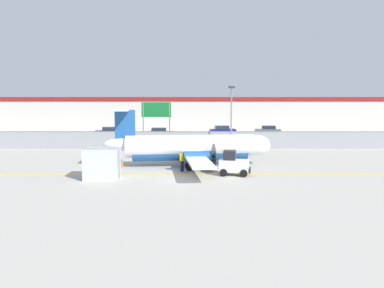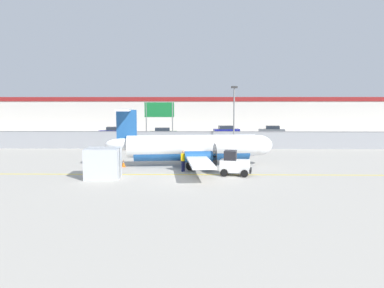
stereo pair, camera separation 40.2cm
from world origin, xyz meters
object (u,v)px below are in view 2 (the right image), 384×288
(cargo_container, at_px, (103,163))
(parked_car_2, at_px, (226,130))
(ground_crew_worker, at_px, (183,160))
(baggage_tug, at_px, (234,164))
(highway_sign, at_px, (159,114))
(parked_car_1, at_px, (163,133))
(parked_car_3, at_px, (272,131))
(apron_light_pole, at_px, (234,113))
(traffic_cone_near_left, at_px, (123,163))
(traffic_cone_near_right, at_px, (189,160))
(parked_car_0, at_px, (113,132))
(commuter_airplane, at_px, (195,148))

(cargo_container, relative_size, parked_car_2, 0.57)
(ground_crew_worker, xyz_separation_m, cargo_container, (-5.68, -2.82, 0.15))
(baggage_tug, xyz_separation_m, highway_sign, (-7.46, 17.78, 3.28))
(parked_car_1, bearing_deg, cargo_container, -97.62)
(ground_crew_worker, distance_m, cargo_container, 6.34)
(parked_car_3, relative_size, apron_light_pole, 0.60)
(ground_crew_worker, relative_size, traffic_cone_near_left, 2.66)
(cargo_container, xyz_separation_m, traffic_cone_near_right, (6.08, 6.61, -0.79))
(highway_sign, bearing_deg, parked_car_1, 93.06)
(parked_car_0, bearing_deg, highway_sign, 120.85)
(parked_car_2, distance_m, apron_light_pole, 20.33)
(apron_light_pole, bearing_deg, cargo_container, -125.69)
(cargo_container, distance_m, parked_car_3, 39.83)
(traffic_cone_near_right, relative_size, parked_car_3, 0.15)
(parked_car_2, xyz_separation_m, highway_sign, (-9.38, -16.12, 3.24))
(parked_car_0, bearing_deg, ground_crew_worker, 109.60)
(traffic_cone_near_left, xyz_separation_m, parked_car_1, (1.06, 25.07, 0.58))
(parked_car_0, xyz_separation_m, parked_car_2, (17.97, 3.39, 0.00))
(parked_car_0, relative_size, parked_car_1, 0.99)
(parked_car_3, bearing_deg, parked_car_1, 23.70)
(baggage_tug, relative_size, parked_car_3, 0.57)
(traffic_cone_near_left, xyz_separation_m, traffic_cone_near_right, (5.58, 1.75, 0.00))
(baggage_tug, relative_size, highway_sign, 0.45)
(parked_car_0, height_order, apron_light_pole, apron_light_pole)
(parked_car_2, bearing_deg, traffic_cone_near_left, -117.10)
(parked_car_1, bearing_deg, traffic_cone_near_left, -97.07)
(traffic_cone_near_left, distance_m, parked_car_3, 35.39)
(commuter_airplane, height_order, traffic_cone_near_left, commuter_airplane)
(traffic_cone_near_left, height_order, parked_car_0, parked_car_0)
(parked_car_0, distance_m, apron_light_pole, 24.24)
(cargo_container, relative_size, parked_car_1, 0.57)
(traffic_cone_near_left, relative_size, parked_car_2, 0.15)
(parked_car_2, relative_size, apron_light_pole, 0.60)
(baggage_tug, xyz_separation_m, parked_car_3, (9.40, 33.78, 0.04))
(baggage_tug, bearing_deg, parked_car_3, 85.29)
(cargo_container, xyz_separation_m, parked_car_0, (-6.45, 31.74, -0.21))
(parked_car_0, bearing_deg, traffic_cone_near_right, 113.34)
(traffic_cone_near_right, relative_size, highway_sign, 0.12)
(traffic_cone_near_left, height_order, apron_light_pole, apron_light_pole)
(parked_car_1, distance_m, parked_car_2, 11.24)
(baggage_tug, height_order, cargo_container, cargo_container)
(baggage_tug, height_order, parked_car_1, baggage_tug)
(parked_car_2, bearing_deg, commuter_airplane, -106.54)
(ground_crew_worker, distance_m, parked_car_0, 31.36)
(baggage_tug, xyz_separation_m, ground_crew_worker, (-3.91, 1.58, 0.10))
(traffic_cone_near_left, relative_size, traffic_cone_near_right, 1.00)
(cargo_container, height_order, traffic_cone_near_right, cargo_container)
(parked_car_3, xyz_separation_m, highway_sign, (-16.86, -16.00, 3.24))
(apron_light_pole, bearing_deg, highway_sign, 155.82)
(traffic_cone_near_right, height_order, parked_car_2, parked_car_2)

